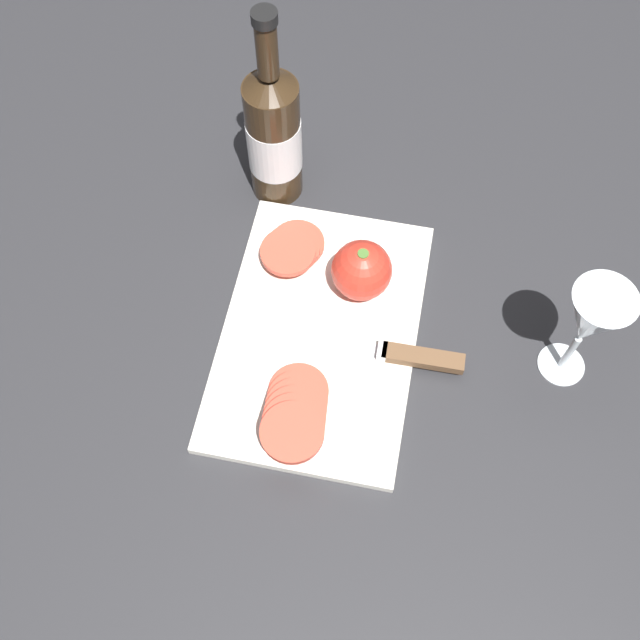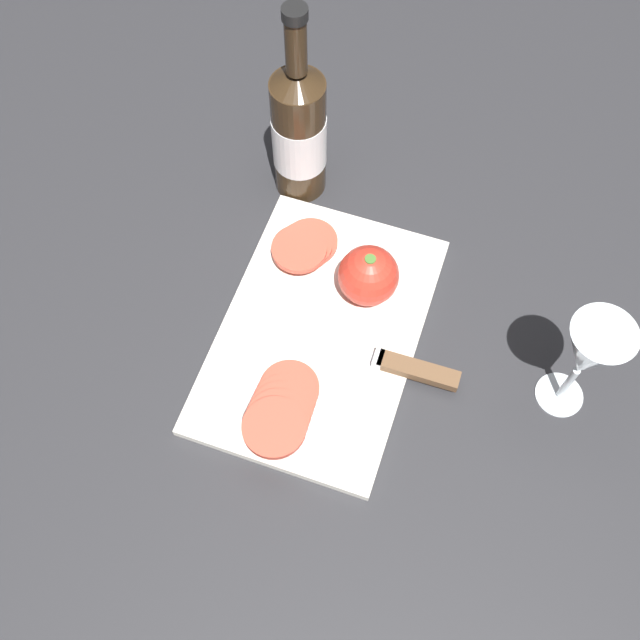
{
  "view_description": "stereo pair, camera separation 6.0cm",
  "coord_description": "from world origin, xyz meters",
  "px_view_note": "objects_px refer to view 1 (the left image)",
  "views": [
    {
      "loc": [
        -0.44,
        -0.1,
        0.88
      ],
      "look_at": [
        -0.01,
        -0.02,
        0.04
      ],
      "focal_mm": 42.0,
      "sensor_mm": 36.0,
      "label": 1
    },
    {
      "loc": [
        -0.43,
        -0.16,
        0.88
      ],
      "look_at": [
        -0.01,
        -0.02,
        0.04
      ],
      "focal_mm": 42.0,
      "sensor_mm": 36.0,
      "label": 2
    }
  ],
  "objects_px": {
    "wine_glass": "(590,322)",
    "whole_tomato": "(362,270)",
    "tomato_slice_stack_near": "(295,411)",
    "tomato_slice_stack_far": "(293,248)",
    "knife": "(403,355)",
    "wine_bottle": "(274,135)"
  },
  "relations": [
    {
      "from": "wine_glass",
      "to": "whole_tomato",
      "type": "xyz_separation_m",
      "value": [
        0.06,
        0.27,
        -0.07
      ]
    },
    {
      "from": "tomato_slice_stack_near",
      "to": "wine_glass",
      "type": "bearing_deg",
      "value": -65.81
    },
    {
      "from": "tomato_slice_stack_near",
      "to": "tomato_slice_stack_far",
      "type": "distance_m",
      "value": 0.24
    },
    {
      "from": "knife",
      "to": "tomato_slice_stack_far",
      "type": "relative_size",
      "value": 2.65
    },
    {
      "from": "wine_glass",
      "to": "tomato_slice_stack_far",
      "type": "height_order",
      "value": "wine_glass"
    },
    {
      "from": "whole_tomato",
      "to": "wine_glass",
      "type": "bearing_deg",
      "value": -102.03
    },
    {
      "from": "wine_bottle",
      "to": "knife",
      "type": "distance_m",
      "value": 0.34
    },
    {
      "from": "wine_glass",
      "to": "tomato_slice_stack_near",
      "type": "distance_m",
      "value": 0.36
    },
    {
      "from": "wine_bottle",
      "to": "knife",
      "type": "relative_size",
      "value": 1.15
    },
    {
      "from": "wine_glass",
      "to": "whole_tomato",
      "type": "distance_m",
      "value": 0.29
    },
    {
      "from": "tomato_slice_stack_far",
      "to": "tomato_slice_stack_near",
      "type": "bearing_deg",
      "value": -166.89
    },
    {
      "from": "wine_glass",
      "to": "wine_bottle",
      "type": "bearing_deg",
      "value": 63.63
    },
    {
      "from": "wine_bottle",
      "to": "tomato_slice_stack_near",
      "type": "xyz_separation_m",
      "value": [
        -0.35,
        -0.1,
        -0.07
      ]
    },
    {
      "from": "whole_tomato",
      "to": "knife",
      "type": "bearing_deg",
      "value": -142.59
    },
    {
      "from": "whole_tomato",
      "to": "wine_bottle",
      "type": "bearing_deg",
      "value": 44.51
    },
    {
      "from": "wine_glass",
      "to": "tomato_slice_stack_near",
      "type": "height_order",
      "value": "wine_glass"
    },
    {
      "from": "wine_bottle",
      "to": "tomato_slice_stack_near",
      "type": "bearing_deg",
      "value": -163.66
    },
    {
      "from": "whole_tomato",
      "to": "tomato_slice_stack_near",
      "type": "bearing_deg",
      "value": 167.41
    },
    {
      "from": "whole_tomato",
      "to": "tomato_slice_stack_near",
      "type": "relative_size",
      "value": 0.57
    },
    {
      "from": "wine_bottle",
      "to": "wine_glass",
      "type": "xyz_separation_m",
      "value": [
        -0.21,
        -0.42,
        0.01
      ]
    },
    {
      "from": "wine_glass",
      "to": "tomato_slice_stack_near",
      "type": "relative_size",
      "value": 1.22
    },
    {
      "from": "tomato_slice_stack_far",
      "to": "wine_glass",
      "type": "bearing_deg",
      "value": -103.84
    }
  ]
}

